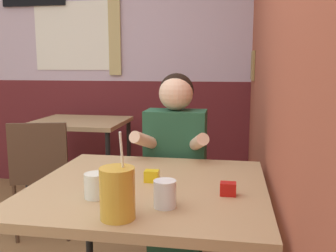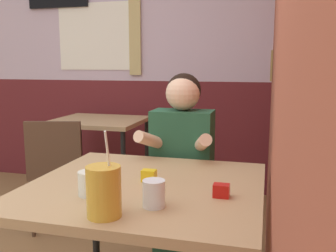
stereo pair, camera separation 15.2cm
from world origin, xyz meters
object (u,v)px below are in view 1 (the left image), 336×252
object	(u,v)px
main_table	(149,200)
cocktail_pitcher	(118,193)
background_table	(80,131)
chair_near_window	(43,169)
person_seated	(176,176)

from	to	relation	value
main_table	cocktail_pitcher	bearing A→B (deg)	-93.68
main_table	background_table	distance (m)	1.92
background_table	chair_near_window	size ratio (longest dim) A/B	0.92
background_table	person_seated	size ratio (longest dim) A/B	0.65
main_table	cocktail_pitcher	distance (m)	0.39
person_seated	cocktail_pitcher	size ratio (longest dim) A/B	4.23
cocktail_pitcher	chair_near_window	bearing A→B (deg)	126.41
main_table	chair_near_window	distance (m)	1.43
main_table	person_seated	bearing A→B (deg)	87.82
person_seated	chair_near_window	bearing A→B (deg)	159.26
background_table	cocktail_pitcher	world-z (taller)	cocktail_pitcher
background_table	person_seated	xyz separation A→B (m)	(1.02, -1.05, -0.05)
main_table	chair_near_window	size ratio (longest dim) A/B	1.10
main_table	person_seated	world-z (taller)	person_seated
background_table	cocktail_pitcher	distance (m)	2.23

